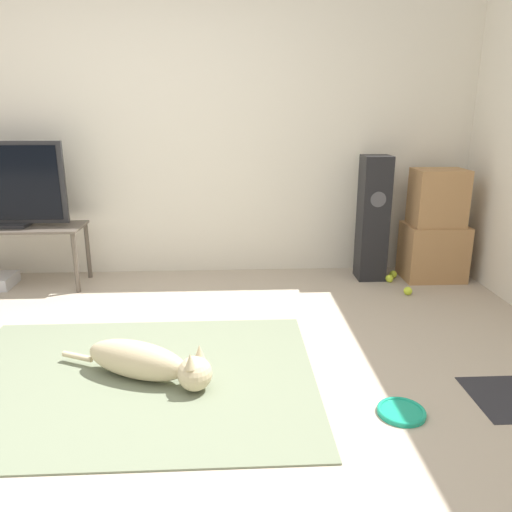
{
  "coord_description": "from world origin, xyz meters",
  "views": [
    {
      "loc": [
        0.48,
        -2.25,
        1.42
      ],
      "look_at": [
        0.65,
        0.99,
        0.45
      ],
      "focal_mm": 35.0,
      "sensor_mm": 36.0,
      "label": 1
    }
  ],
  "objects_px": {
    "dog": "(149,362)",
    "tennis_ball_by_boxes": "(393,274)",
    "tv_stand": "(8,234)",
    "tv": "(1,185)",
    "tennis_ball_loose_on_carpet": "(389,278)",
    "cardboard_box_lower": "(433,252)",
    "floor_speaker": "(373,219)",
    "tennis_ball_near_speaker": "(408,291)",
    "cardboard_box_upper": "(438,198)",
    "frisbee": "(401,412)"
  },
  "relations": [
    {
      "from": "dog",
      "to": "tv_stand",
      "type": "height_order",
      "value": "tv_stand"
    },
    {
      "from": "cardboard_box_lower",
      "to": "floor_speaker",
      "type": "height_order",
      "value": "floor_speaker"
    },
    {
      "from": "floor_speaker",
      "to": "tennis_ball_near_speaker",
      "type": "xyz_separation_m",
      "value": [
        0.19,
        -0.43,
        -0.49
      ]
    },
    {
      "from": "frisbee",
      "to": "cardboard_box_upper",
      "type": "xyz_separation_m",
      "value": [
        0.9,
        1.94,
        0.69
      ]
    },
    {
      "from": "cardboard_box_lower",
      "to": "tennis_ball_loose_on_carpet",
      "type": "distance_m",
      "value": 0.45
    },
    {
      "from": "tv_stand",
      "to": "tv",
      "type": "relative_size",
      "value": 1.2
    },
    {
      "from": "tennis_ball_loose_on_carpet",
      "to": "dog",
      "type": "bearing_deg",
      "value": -139.85
    },
    {
      "from": "tv",
      "to": "tennis_ball_loose_on_carpet",
      "type": "xyz_separation_m",
      "value": [
        3.13,
        -0.08,
        -0.8
      ]
    },
    {
      "from": "tennis_ball_by_boxes",
      "to": "tv",
      "type": "bearing_deg",
      "value": -179.53
    },
    {
      "from": "tennis_ball_by_boxes",
      "to": "tennis_ball_loose_on_carpet",
      "type": "distance_m",
      "value": 0.12
    },
    {
      "from": "cardboard_box_lower",
      "to": "tennis_ball_near_speaker",
      "type": "height_order",
      "value": "cardboard_box_lower"
    },
    {
      "from": "floor_speaker",
      "to": "tennis_ball_loose_on_carpet",
      "type": "bearing_deg",
      "value": -41.61
    },
    {
      "from": "dog",
      "to": "frisbee",
      "type": "xyz_separation_m",
      "value": [
        1.26,
        -0.36,
        -0.1
      ]
    },
    {
      "from": "cardboard_box_upper",
      "to": "tv_stand",
      "type": "relative_size",
      "value": 0.39
    },
    {
      "from": "floor_speaker",
      "to": "tennis_ball_loose_on_carpet",
      "type": "xyz_separation_m",
      "value": [
        0.14,
        -0.12,
        -0.49
      ]
    },
    {
      "from": "tennis_ball_by_boxes",
      "to": "dog",
      "type": "bearing_deg",
      "value": -138.93
    },
    {
      "from": "cardboard_box_lower",
      "to": "cardboard_box_upper",
      "type": "relative_size",
      "value": 1.07
    },
    {
      "from": "dog",
      "to": "tennis_ball_by_boxes",
      "type": "xyz_separation_m",
      "value": [
        1.85,
        1.61,
        -0.08
      ]
    },
    {
      "from": "dog",
      "to": "floor_speaker",
      "type": "relative_size",
      "value": 0.84
    },
    {
      "from": "cardboard_box_upper",
      "to": "cardboard_box_lower",
      "type": "bearing_deg",
      "value": 51.17
    },
    {
      "from": "frisbee",
      "to": "cardboard_box_upper",
      "type": "bearing_deg",
      "value": 65.11
    },
    {
      "from": "tv",
      "to": "tennis_ball_by_boxes",
      "type": "xyz_separation_m",
      "value": [
        3.19,
        0.03,
        -0.8
      ]
    },
    {
      "from": "dog",
      "to": "tennis_ball_loose_on_carpet",
      "type": "xyz_separation_m",
      "value": [
        1.78,
        1.5,
        -0.08
      ]
    },
    {
      "from": "floor_speaker",
      "to": "tv",
      "type": "relative_size",
      "value": 1.06
    },
    {
      "from": "tv",
      "to": "tennis_ball_near_speaker",
      "type": "distance_m",
      "value": 3.3
    },
    {
      "from": "dog",
      "to": "tennis_ball_near_speaker",
      "type": "height_order",
      "value": "dog"
    },
    {
      "from": "cardboard_box_lower",
      "to": "tennis_ball_loose_on_carpet",
      "type": "relative_size",
      "value": 7.58
    },
    {
      "from": "tennis_ball_by_boxes",
      "to": "tennis_ball_near_speaker",
      "type": "bearing_deg",
      "value": -91.75
    },
    {
      "from": "tv",
      "to": "tennis_ball_near_speaker",
      "type": "height_order",
      "value": "tv"
    },
    {
      "from": "tennis_ball_near_speaker",
      "to": "floor_speaker",
      "type": "bearing_deg",
      "value": 114.28
    },
    {
      "from": "frisbee",
      "to": "cardboard_box_upper",
      "type": "distance_m",
      "value": 2.25
    },
    {
      "from": "tv",
      "to": "frisbee",
      "type": "bearing_deg",
      "value": -36.81
    },
    {
      "from": "tv_stand",
      "to": "tennis_ball_loose_on_carpet",
      "type": "height_order",
      "value": "tv_stand"
    },
    {
      "from": "tv_stand",
      "to": "tv",
      "type": "distance_m",
      "value": 0.39
    },
    {
      "from": "cardboard_box_upper",
      "to": "floor_speaker",
      "type": "height_order",
      "value": "floor_speaker"
    },
    {
      "from": "tv_stand",
      "to": "tennis_ball_by_boxes",
      "type": "distance_m",
      "value": 3.22
    },
    {
      "from": "cardboard_box_upper",
      "to": "tennis_ball_near_speaker",
      "type": "xyz_separation_m",
      "value": [
        -0.33,
        -0.38,
        -0.67
      ]
    },
    {
      "from": "dog",
      "to": "tv",
      "type": "relative_size",
      "value": 0.88
    },
    {
      "from": "floor_speaker",
      "to": "tennis_ball_near_speaker",
      "type": "bearing_deg",
      "value": -65.72
    },
    {
      "from": "tennis_ball_near_speaker",
      "to": "frisbee",
      "type": "bearing_deg",
      "value": -110.23
    },
    {
      "from": "frisbee",
      "to": "cardboard_box_upper",
      "type": "height_order",
      "value": "cardboard_box_upper"
    },
    {
      "from": "frisbee",
      "to": "cardboard_box_lower",
      "type": "distance_m",
      "value": 2.17
    },
    {
      "from": "tv_stand",
      "to": "tennis_ball_loose_on_carpet",
      "type": "xyz_separation_m",
      "value": [
        3.13,
        -0.08,
        -0.41
      ]
    },
    {
      "from": "dog",
      "to": "tv",
      "type": "distance_m",
      "value": 2.2
    },
    {
      "from": "floor_speaker",
      "to": "tennis_ball_by_boxes",
      "type": "relative_size",
      "value": 15.86
    },
    {
      "from": "frisbee",
      "to": "cardboard_box_lower",
      "type": "relative_size",
      "value": 0.46
    },
    {
      "from": "tv",
      "to": "cardboard_box_lower",
      "type": "bearing_deg",
      "value": 0.18
    },
    {
      "from": "tv",
      "to": "dog",
      "type": "bearing_deg",
      "value": -49.68
    },
    {
      "from": "cardboard_box_lower",
      "to": "tv_stand",
      "type": "distance_m",
      "value": 3.52
    },
    {
      "from": "floor_speaker",
      "to": "cardboard_box_lower",
      "type": "bearing_deg",
      "value": -3.61
    }
  ]
}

